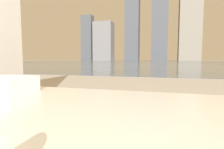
# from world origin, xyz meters

# --- Properties ---
(towel_stack) EXTENTS (0.23, 0.19, 0.08)m
(towel_stack) POSITION_xyz_m (-0.23, 0.78, 0.58)
(towel_stack) COLOR white
(towel_stack) RESTS_ON bathtub
(harbor_water) EXTENTS (180.00, 110.00, 0.01)m
(harbor_water) POSITION_xyz_m (0.00, 62.00, 0.01)
(harbor_water) COLOR slate
(harbor_water) RESTS_ON ground_plane
(skyline_tower_0) EXTENTS (7.91, 6.00, 31.88)m
(skyline_tower_0) POSITION_xyz_m (-50.62, 118.00, 15.94)
(skyline_tower_0) COLOR #4C515B
(skyline_tower_0) RESTS_ON ground_plane
(skyline_tower_1) EXTENTS (13.03, 10.07, 26.52)m
(skyline_tower_1) POSITION_xyz_m (-38.33, 118.00, 13.26)
(skyline_tower_1) COLOR slate
(skyline_tower_1) RESTS_ON ground_plane
(skyline_tower_2) EXTENTS (9.14, 8.67, 73.92)m
(skyline_tower_2) POSITION_xyz_m (-18.21, 118.00, 36.96)
(skyline_tower_2) COLOR #4C515B
(skyline_tower_2) RESTS_ON ground_plane
(skyline_tower_4) EXTENTS (12.76, 8.90, 42.45)m
(skyline_tower_4) POSITION_xyz_m (17.30, 118.00, 21.23)
(skyline_tower_4) COLOR gray
(skyline_tower_4) RESTS_ON ground_plane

